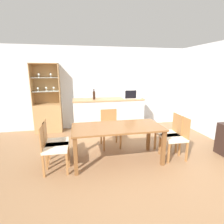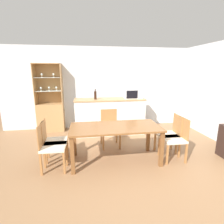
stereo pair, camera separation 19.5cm
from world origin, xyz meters
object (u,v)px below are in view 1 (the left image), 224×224
at_px(dining_chair_side_right_near, 176,137).
at_px(display_cabinet, 48,113).
at_px(dining_chair_head_far, 110,128).
at_px(wine_bottle, 94,95).
at_px(dining_chair_side_left_near, 53,147).
at_px(microwave, 131,94).
at_px(dining_chair_side_left_far, 55,142).
at_px(dining_chair_side_right_far, 170,133).
at_px(dining_table, 117,131).

bearing_deg(dining_chair_side_right_near, display_cabinet, 52.37).
distance_m(dining_chair_head_far, wine_bottle, 1.14).
xyz_separation_m(display_cabinet, dining_chair_side_left_near, (0.40, -2.29, -0.13)).
distance_m(dining_chair_side_left_near, microwave, 2.78).
xyz_separation_m(dining_chair_side_left_far, microwave, (2.03, 1.50, 0.71)).
relative_size(display_cabinet, microwave, 4.04).
relative_size(microwave, wine_bottle, 1.72).
relative_size(dining_chair_side_right_near, wine_bottle, 3.05).
bearing_deg(dining_chair_side_right_far, dining_chair_head_far, 66.85).
bearing_deg(dining_chair_side_left_far, wine_bottle, 145.55).
xyz_separation_m(dining_table, wine_bottle, (-0.29, 1.61, 0.51)).
relative_size(dining_table, dining_chair_side_left_far, 2.01).
height_order(dining_chair_side_left_far, wine_bottle, wine_bottle).
relative_size(dining_table, dining_chair_side_left_near, 2.01).
bearing_deg(wine_bottle, dining_chair_head_far, -71.27).
bearing_deg(dining_chair_side_right_near, dining_chair_head_far, 55.41).
height_order(microwave, wine_bottle, wine_bottle).
bearing_deg(wine_bottle, dining_chair_side_right_far, -44.32).
height_order(dining_table, dining_chair_side_right_far, dining_chair_side_right_far).
bearing_deg(dining_chair_side_left_far, dining_chair_head_far, 115.15).
distance_m(display_cabinet, dining_chair_side_right_far, 3.52).
relative_size(dining_table, wine_bottle, 6.11).
xyz_separation_m(dining_chair_head_far, dining_chair_side_left_near, (-1.23, -0.88, 0.00)).
distance_m(dining_table, dining_chair_side_left_far, 1.25).
bearing_deg(microwave, dining_table, -116.24).
xyz_separation_m(dining_chair_side_right_far, dining_chair_side_right_near, (0.00, -0.25, 0.00)).
bearing_deg(dining_chair_head_far, dining_chair_side_left_far, 25.87).
distance_m(dining_table, dining_chair_head_far, 0.78).
distance_m(display_cabinet, wine_bottle, 1.56).
relative_size(dining_table, dining_chair_head_far, 2.01).
bearing_deg(microwave, display_cabinet, 167.55).
distance_m(dining_chair_head_far, dining_chair_side_left_near, 1.51).
bearing_deg(dining_chair_side_left_near, microwave, 132.33).
relative_size(dining_table, microwave, 3.56).
height_order(dining_chair_head_far, dining_chair_side_left_far, same).
bearing_deg(dining_table, display_cabinet, 126.98).
relative_size(dining_chair_side_right_near, microwave, 1.77).
distance_m(dining_chair_head_far, dining_chair_side_right_far, 1.39).
xyz_separation_m(dining_chair_side_right_near, wine_bottle, (-1.52, 1.74, 0.70)).
distance_m(dining_chair_side_right_near, microwave, 1.94).
distance_m(dining_table, microwave, 1.89).
relative_size(display_cabinet, dining_chair_side_right_near, 2.28).
height_order(dining_table, wine_bottle, wine_bottle).
bearing_deg(dining_table, wine_bottle, 100.21).
distance_m(display_cabinet, microwave, 2.56).
relative_size(display_cabinet, dining_chair_head_far, 2.28).
xyz_separation_m(dining_chair_head_far, dining_chair_side_right_near, (1.23, -0.88, 0.00)).
distance_m(microwave, wine_bottle, 1.09).
bearing_deg(dining_chair_side_right_near, wine_bottle, 42.29).
xyz_separation_m(dining_chair_head_far, wine_bottle, (-0.29, 0.85, 0.70)).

